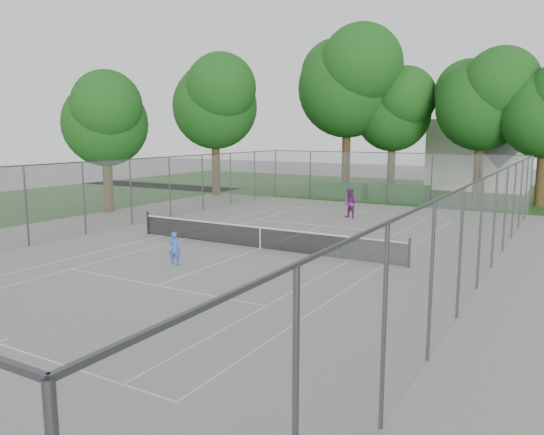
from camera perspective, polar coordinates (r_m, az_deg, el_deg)
The scene contains 16 objects.
ground at distance 22.63m, azimuth -1.28°, elevation -3.35°, with size 120.00×120.00×0.00m, color slate.
grass_far at distance 46.55m, azimuth 15.72°, elevation 2.78°, with size 60.00×20.00×0.00m, color #1C4513.
court_markings at distance 22.63m, azimuth -1.28°, elevation -3.34°, with size 11.03×23.83×0.01m.
tennis_net at distance 22.52m, azimuth -1.28°, elevation -2.08°, with size 12.87×0.10×1.10m.
perimeter_fence at distance 22.31m, azimuth -1.29°, elevation 1.19°, with size 18.08×34.08×3.52m.
tree_far_left at distance 44.63m, azimuth 8.24°, elevation 14.48°, with size 9.22×8.41×13.25m.
tree_far_midleft at distance 44.67m, azimuth 12.99°, elevation 11.47°, with size 6.96×6.36×10.01m.
tree_far_midright at distance 41.30m, azimuth 21.83°, elevation 11.91°, with size 7.43×6.79×10.69m.
tree_side_back at distance 41.80m, azimuth -6.13°, elevation 12.51°, with size 7.47×6.82×10.74m.
tree_side_front at distance 34.08m, azimuth -17.54°, elevation 10.31°, with size 5.91×5.40×8.50m.
hedge_left at distance 40.94m, azimuth 7.02°, elevation 3.00°, with size 4.40×1.32×1.10m, color #194E1B.
hedge_mid at distance 38.85m, azimuth 13.69°, elevation 2.55°, with size 3.83×1.10×1.20m, color #194E1B.
hedge_right at distance 37.50m, azimuth 22.97°, elevation 1.54°, with size 2.66×0.98×0.80m, color #194E1B.
house at distance 49.66m, azimuth 21.55°, elevation 7.50°, with size 7.99×6.19×9.95m.
girl_player at distance 20.15m, azimuth -10.43°, elevation -3.26°, with size 0.45×0.30×1.24m, color blue.
woman_player at distance 30.79m, azimuth 8.44°, elevation 1.52°, with size 0.83×0.65×1.72m, color #72266A.
Camera 1 is at (11.56, -18.82, 4.91)m, focal length 35.00 mm.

